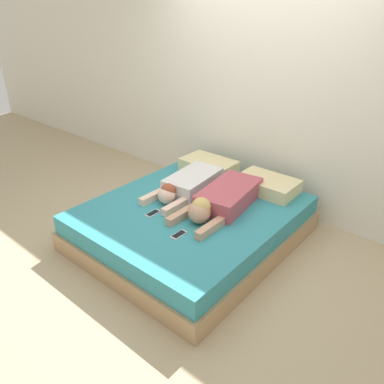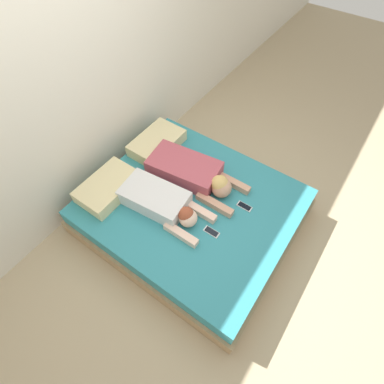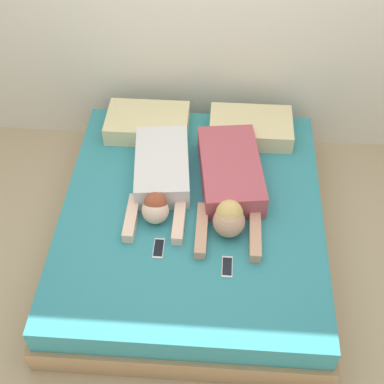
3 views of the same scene
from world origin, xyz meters
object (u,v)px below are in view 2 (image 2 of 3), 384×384
(person_left, at_px, (162,202))
(cell_phone_left, at_px, (212,232))
(person_right, at_px, (193,173))
(bed, at_px, (192,211))
(pillow_head_right, at_px, (157,143))
(cell_phone_right, at_px, (244,206))
(pillow_head_left, at_px, (108,187))

(person_left, distance_m, cell_phone_left, 0.54)
(person_left, xyz_separation_m, person_right, (0.46, -0.03, 0.01))
(bed, distance_m, person_left, 0.40)
(pillow_head_right, height_order, cell_phone_right, pillow_head_right)
(person_left, bearing_deg, cell_phone_right, -54.26)
(bed, distance_m, person_right, 0.40)
(cell_phone_left, bearing_deg, person_left, 94.57)
(cell_phone_right, bearing_deg, pillow_head_right, 83.30)
(cell_phone_left, bearing_deg, bed, 62.52)
(bed, distance_m, cell_phone_left, 0.44)
(person_right, bearing_deg, cell_phone_right, -89.97)
(cell_phone_right, bearing_deg, person_left, 125.74)
(bed, height_order, person_right, person_right)
(bed, xyz_separation_m, person_left, (-0.22, 0.19, 0.27))
(person_left, relative_size, person_right, 0.88)
(cell_phone_left, relative_size, cell_phone_right, 1.00)
(pillow_head_right, distance_m, person_left, 0.82)
(person_right, bearing_deg, bed, -147.21)
(person_right, distance_m, cell_phone_right, 0.61)
(person_left, distance_m, cell_phone_right, 0.80)
(pillow_head_left, relative_size, cell_phone_right, 4.03)
(pillow_head_right, relative_size, cell_phone_right, 4.03)
(pillow_head_left, relative_size, person_right, 0.56)
(bed, relative_size, cell_phone_right, 13.44)
(pillow_head_left, relative_size, cell_phone_left, 4.03)
(bed, relative_size, cell_phone_left, 13.44)
(pillow_head_left, height_order, person_right, person_right)
(cell_phone_right, bearing_deg, bed, 117.83)
(pillow_head_right, bearing_deg, person_right, -103.42)
(bed, bearing_deg, cell_phone_right, -62.17)
(person_right, bearing_deg, pillow_head_left, 136.33)
(person_left, bearing_deg, pillow_head_left, 105.81)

